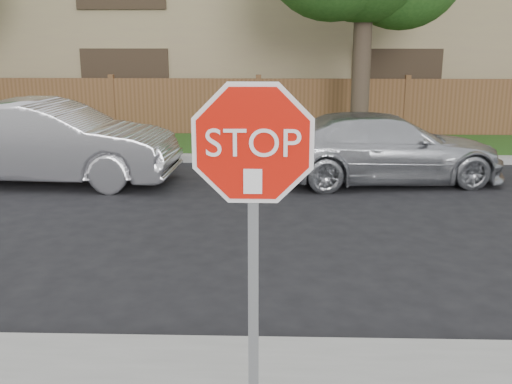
{
  "coord_description": "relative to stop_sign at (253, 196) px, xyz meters",
  "views": [
    {
      "loc": [
        0.43,
        -4.93,
        2.77
      ],
      "look_at": [
        0.31,
        -0.9,
        1.7
      ],
      "focal_mm": 42.0,
      "sensor_mm": 36.0,
      "label": 1
    }
  ],
  "objects": [
    {
      "name": "sedan_right",
      "position": [
        2.23,
        7.87,
        -1.17
      ],
      "size": [
        4.72,
        2.38,
        1.31
      ],
      "primitive_type": "imported",
      "rotation": [
        0.0,
        0.0,
        1.69
      ],
      "color": "#B3B6BB",
      "rests_on": "ground"
    },
    {
      "name": "grass_strip",
      "position": [
        -0.31,
        11.28,
        -1.77
      ],
      "size": [
        70.0,
        3.0,
        0.12
      ],
      "primitive_type": "cube",
      "color": "#1E4714",
      "rests_on": "ground"
    },
    {
      "name": "fence",
      "position": [
        -0.31,
        12.88,
        -1.03
      ],
      "size": [
        70.0,
        0.12,
        1.6
      ],
      "primitive_type": "cube",
      "color": "brown",
      "rests_on": "ground"
    },
    {
      "name": "apartment_building",
      "position": [
        -0.31,
        18.48,
        1.7
      ],
      "size": [
        35.2,
        9.2,
        7.2
      ],
      "color": "tan",
      "rests_on": "ground"
    },
    {
      "name": "stop_sign",
      "position": [
        0.0,
        0.0,
        0.0
      ],
      "size": [
        1.01,
        0.13,
        2.55
      ],
      "color": "gray",
      "rests_on": "sidewalk_near"
    },
    {
      "name": "far_curb",
      "position": [
        -0.31,
        9.63,
        -1.75
      ],
      "size": [
        70.0,
        0.3,
        0.15
      ],
      "primitive_type": "cube",
      "color": "gray",
      "rests_on": "ground"
    },
    {
      "name": "sedan_left",
      "position": [
        -4.12,
        7.59,
        -1.04
      ],
      "size": [
        4.85,
        1.92,
        1.57
      ],
      "primitive_type": "imported",
      "rotation": [
        0.0,
        0.0,
        1.52
      ],
      "color": "#BCBBC1",
      "rests_on": "ground"
    },
    {
      "name": "ground",
      "position": [
        -0.31,
        1.48,
        -1.83
      ],
      "size": [
        90.0,
        90.0,
        0.0
      ],
      "primitive_type": "plane",
      "color": "black",
      "rests_on": "ground"
    }
  ]
}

